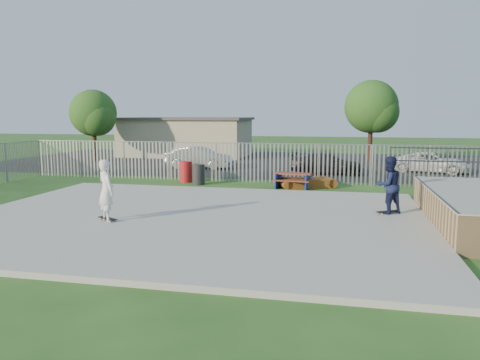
% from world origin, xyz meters
% --- Properties ---
extents(ground, '(120.00, 120.00, 0.00)m').
position_xyz_m(ground, '(0.00, 0.00, 0.00)').
color(ground, '#264E1A').
rests_on(ground, ground).
extents(concrete_slab, '(15.00, 12.00, 0.15)m').
position_xyz_m(concrete_slab, '(0.00, 0.00, 0.07)').
color(concrete_slab, '#A4A49F').
rests_on(concrete_slab, ground).
extents(fence, '(26.04, 16.02, 2.00)m').
position_xyz_m(fence, '(1.00, 4.59, 1.00)').
color(fence, gray).
rests_on(fence, ground).
extents(picnic_table, '(1.85, 1.58, 0.72)m').
position_xyz_m(picnic_table, '(2.54, 7.49, 0.37)').
color(picnic_table, maroon).
rests_on(picnic_table, ground).
extents(funbox, '(2.45, 1.87, 0.44)m').
position_xyz_m(funbox, '(3.18, 7.80, 0.22)').
color(funbox, brown).
rests_on(funbox, ground).
extents(trash_bin_red, '(0.64, 0.64, 1.07)m').
position_xyz_m(trash_bin_red, '(-3.05, 8.32, 0.53)').
color(trash_bin_red, '#A4191C').
rests_on(trash_bin_red, ground).
extents(trash_bin_grey, '(0.60, 0.60, 1.01)m').
position_xyz_m(trash_bin_grey, '(-2.17, 7.65, 0.50)').
color(trash_bin_grey, '#232326').
rests_on(trash_bin_grey, ground).
extents(parking_lot, '(40.00, 18.00, 0.02)m').
position_xyz_m(parking_lot, '(0.00, 19.00, 0.01)').
color(parking_lot, black).
rests_on(parking_lot, ground).
extents(car_silver, '(4.28, 1.73, 1.38)m').
position_xyz_m(car_silver, '(-4.14, 14.14, 0.71)').
color(car_silver, '#A7A6AB').
rests_on(car_silver, parking_lot).
extents(car_dark, '(4.34, 2.02, 1.23)m').
position_xyz_m(car_dark, '(3.88, 13.10, 0.63)').
color(car_dark, black).
rests_on(car_dark, parking_lot).
extents(car_white, '(4.67, 3.05, 1.20)m').
position_xyz_m(car_white, '(9.97, 15.07, 0.62)').
color(car_white, white).
rests_on(car_white, parking_lot).
extents(building, '(10.40, 6.40, 3.20)m').
position_xyz_m(building, '(-8.00, 23.00, 1.61)').
color(building, '#B5AC8B').
rests_on(building, ground).
extents(tree_left, '(3.41, 3.41, 5.26)m').
position_xyz_m(tree_left, '(-13.21, 17.26, 3.54)').
color(tree_left, '#45311B').
rests_on(tree_left, ground).
extents(tree_mid, '(3.84, 3.84, 5.93)m').
position_xyz_m(tree_mid, '(6.74, 21.26, 3.99)').
color(tree_mid, '#3C2118').
rests_on(tree_mid, ground).
extents(skateboard_a, '(0.78, 0.61, 0.08)m').
position_xyz_m(skateboard_a, '(6.29, 1.79, 0.19)').
color(skateboard_a, black).
rests_on(skateboard_a, concrete_slab).
extents(skateboard_b, '(0.79, 0.57, 0.08)m').
position_xyz_m(skateboard_b, '(-2.40, -1.19, 0.19)').
color(skateboard_b, black).
rests_on(skateboard_b, concrete_slab).
extents(skater_navy, '(1.18, 1.12, 1.92)m').
position_xyz_m(skater_navy, '(6.29, 1.79, 1.11)').
color(skater_navy, '#13193C').
rests_on(skater_navy, concrete_slab).
extents(skater_white, '(0.83, 0.80, 1.92)m').
position_xyz_m(skater_white, '(-2.40, -1.19, 1.11)').
color(skater_white, white).
rests_on(skater_white, concrete_slab).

